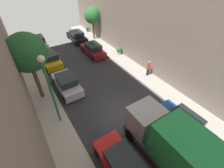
{
  "coord_description": "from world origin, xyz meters",
  "views": [
    {
      "loc": [
        -5.51,
        -6.65,
        10.08
      ],
      "look_at": [
        1.03,
        3.39,
        0.5
      ],
      "focal_mm": 25.3,
      "sensor_mm": 36.0,
      "label": 1
    }
  ],
  "objects_px": {
    "parked_car_left_4": "(50,59)",
    "parked_car_right_2": "(182,123)",
    "delivery_truck": "(177,150)",
    "street_tree_0": "(27,53)",
    "street_tree_1": "(92,15)",
    "potted_plant_1": "(119,50)",
    "parked_car_right_3": "(93,50)",
    "parked_car_right_4": "(77,37)",
    "potted_plant_0": "(87,29)",
    "pedestrian": "(149,68)",
    "parked_car_left_5": "(39,42)",
    "parked_car_left_2": "(123,165)",
    "parked_car_left_3": "(67,83)",
    "lamp_post": "(49,83)"
  },
  "relations": [
    {
      "from": "parked_car_left_2",
      "to": "delivery_truck",
      "type": "xyz_separation_m",
      "value": [
        2.7,
        -1.35,
        1.07
      ]
    },
    {
      "from": "lamp_post",
      "to": "parked_car_right_4",
      "type": "bearing_deg",
      "value": 61.83
    },
    {
      "from": "street_tree_1",
      "to": "delivery_truck",
      "type": "bearing_deg",
      "value": -104.75
    },
    {
      "from": "parked_car_left_3",
      "to": "potted_plant_1",
      "type": "xyz_separation_m",
      "value": [
        8.22,
        3.03,
        -0.03
      ]
    },
    {
      "from": "pedestrian",
      "to": "lamp_post",
      "type": "height_order",
      "value": "lamp_post"
    },
    {
      "from": "parked_car_right_2",
      "to": "potted_plant_1",
      "type": "bearing_deg",
      "value": 76.85
    },
    {
      "from": "street_tree_1",
      "to": "potted_plant_1",
      "type": "bearing_deg",
      "value": -87.38
    },
    {
      "from": "potted_plant_0",
      "to": "pedestrian",
      "type": "bearing_deg",
      "value": -91.0
    },
    {
      "from": "street_tree_0",
      "to": "lamp_post",
      "type": "distance_m",
      "value": 3.67
    },
    {
      "from": "parked_car_left_5",
      "to": "parked_car_left_2",
      "type": "bearing_deg",
      "value": -90.0
    },
    {
      "from": "parked_car_left_4",
      "to": "street_tree_1",
      "type": "height_order",
      "value": "street_tree_1"
    },
    {
      "from": "parked_car_left_4",
      "to": "parked_car_right_2",
      "type": "xyz_separation_m",
      "value": [
        5.4,
        -14.55,
        0.0
      ]
    },
    {
      "from": "parked_car_right_2",
      "to": "parked_car_left_3",
      "type": "bearing_deg",
      "value": 120.86
    },
    {
      "from": "parked_car_left_5",
      "to": "parked_car_right_3",
      "type": "xyz_separation_m",
      "value": [
        5.4,
        -6.33,
        0.0
      ]
    },
    {
      "from": "parked_car_right_3",
      "to": "parked_car_right_4",
      "type": "relative_size",
      "value": 1.0
    },
    {
      "from": "parked_car_left_5",
      "to": "pedestrian",
      "type": "relative_size",
      "value": 2.44
    },
    {
      "from": "street_tree_0",
      "to": "potted_plant_1",
      "type": "distance_m",
      "value": 11.6
    },
    {
      "from": "parked_car_right_3",
      "to": "parked_car_right_4",
      "type": "distance_m",
      "value": 5.27
    },
    {
      "from": "parked_car_left_3",
      "to": "parked_car_left_5",
      "type": "bearing_deg",
      "value": 90.0
    },
    {
      "from": "parked_car_right_2",
      "to": "street_tree_0",
      "type": "relative_size",
      "value": 0.71
    },
    {
      "from": "parked_car_left_3",
      "to": "parked_car_right_2",
      "type": "height_order",
      "value": "same"
    },
    {
      "from": "parked_car_left_5",
      "to": "parked_car_right_2",
      "type": "relative_size",
      "value": 1.0
    },
    {
      "from": "parked_car_right_3",
      "to": "parked_car_right_4",
      "type": "height_order",
      "value": "same"
    },
    {
      "from": "potted_plant_1",
      "to": "delivery_truck",
      "type": "bearing_deg",
      "value": -112.3
    },
    {
      "from": "pedestrian",
      "to": "parked_car_left_2",
      "type": "bearing_deg",
      "value": -141.25
    },
    {
      "from": "parked_car_left_2",
      "to": "parked_car_right_4",
      "type": "bearing_deg",
      "value": 74.35
    },
    {
      "from": "parked_car_left_5",
      "to": "street_tree_1",
      "type": "relative_size",
      "value": 0.9
    },
    {
      "from": "delivery_truck",
      "to": "street_tree_0",
      "type": "relative_size",
      "value": 1.11
    },
    {
      "from": "lamp_post",
      "to": "potted_plant_0",
      "type": "bearing_deg",
      "value": 57.61
    },
    {
      "from": "parked_car_left_2",
      "to": "parked_car_left_3",
      "type": "relative_size",
      "value": 1.0
    },
    {
      "from": "street_tree_1",
      "to": "potted_plant_1",
      "type": "distance_m",
      "value": 7.03
    },
    {
      "from": "potted_plant_0",
      "to": "parked_car_right_2",
      "type": "bearing_deg",
      "value": -97.67
    },
    {
      "from": "parked_car_left_3",
      "to": "parked_car_left_5",
      "type": "xyz_separation_m",
      "value": [
        0.0,
        11.25,
        0.0
      ]
    },
    {
      "from": "parked_car_left_5",
      "to": "potted_plant_0",
      "type": "xyz_separation_m",
      "value": [
        8.33,
        1.43,
        -0.11
      ]
    },
    {
      "from": "potted_plant_0",
      "to": "potted_plant_1",
      "type": "height_order",
      "value": "potted_plant_1"
    },
    {
      "from": "parked_car_left_4",
      "to": "pedestrian",
      "type": "xyz_separation_m",
      "value": [
        8.06,
        -8.13,
        0.35
      ]
    },
    {
      "from": "parked_car_left_4",
      "to": "potted_plant_1",
      "type": "height_order",
      "value": "parked_car_left_4"
    },
    {
      "from": "parked_car_left_4",
      "to": "street_tree_0",
      "type": "distance_m",
      "value": 6.99
    },
    {
      "from": "parked_car_right_3",
      "to": "delivery_truck",
      "type": "height_order",
      "value": "delivery_truck"
    },
    {
      "from": "parked_car_right_4",
      "to": "street_tree_1",
      "type": "relative_size",
      "value": 0.9
    },
    {
      "from": "parked_car_right_3",
      "to": "parked_car_left_3",
      "type": "bearing_deg",
      "value": -137.66
    },
    {
      "from": "parked_car_left_4",
      "to": "delivery_truck",
      "type": "height_order",
      "value": "delivery_truck"
    },
    {
      "from": "street_tree_0",
      "to": "parked_car_left_2",
      "type": "bearing_deg",
      "value": -75.76
    },
    {
      "from": "parked_car_left_3",
      "to": "parked_car_right_4",
      "type": "bearing_deg",
      "value": 62.08
    },
    {
      "from": "parked_car_left_2",
      "to": "parked_car_left_3",
      "type": "xyz_separation_m",
      "value": [
        0.0,
        9.08,
        0.0
      ]
    },
    {
      "from": "delivery_truck",
      "to": "parked_car_right_3",
      "type": "bearing_deg",
      "value": 80.02
    },
    {
      "from": "parked_car_right_2",
      "to": "pedestrian",
      "type": "relative_size",
      "value": 2.44
    },
    {
      "from": "parked_car_left_5",
      "to": "potted_plant_1",
      "type": "height_order",
      "value": "parked_car_left_5"
    },
    {
      "from": "street_tree_1",
      "to": "lamp_post",
      "type": "bearing_deg",
      "value": -127.39
    },
    {
      "from": "pedestrian",
      "to": "parked_car_left_5",
      "type": "bearing_deg",
      "value": 120.15
    }
  ]
}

